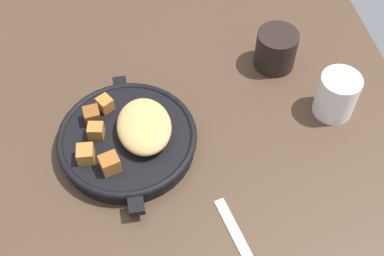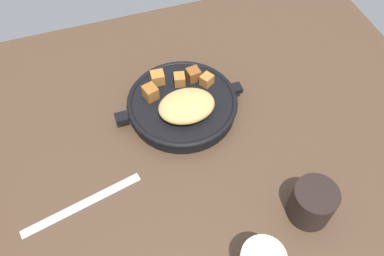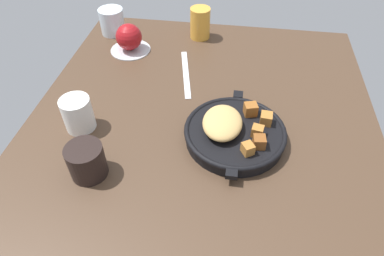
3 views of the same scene
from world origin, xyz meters
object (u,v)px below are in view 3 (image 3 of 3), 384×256
(water_glass_short, at_px, (112,21))
(white_creamer_pitcher, at_px, (78,114))
(butter_knife, at_px, (186,73))
(coffee_mug_dark, at_px, (87,161))
(cast_iron_skillet, at_px, (234,131))
(red_apple, at_px, (129,37))
(juice_glass_amber, at_px, (200,23))

(water_glass_short, bearing_deg, white_creamer_pitcher, -171.88)
(butter_knife, relative_size, coffee_mug_dark, 2.97)
(white_creamer_pitcher, xyz_separation_m, water_glass_short, (0.45, 0.06, -0.00))
(coffee_mug_dark, bearing_deg, white_creamer_pitcher, 28.39)
(cast_iron_skillet, xyz_separation_m, red_apple, (0.33, 0.34, 0.02))
(white_creamer_pitcher, relative_size, coffee_mug_dark, 1.07)
(water_glass_short, distance_m, juice_glass_amber, 0.29)
(red_apple, relative_size, juice_glass_amber, 0.81)
(cast_iron_skillet, relative_size, coffee_mug_dark, 3.59)
(coffee_mug_dark, relative_size, water_glass_short, 0.94)
(butter_knife, height_order, water_glass_short, water_glass_short)
(cast_iron_skillet, xyz_separation_m, butter_knife, (0.23, 0.15, -0.02))
(red_apple, height_order, butter_knife, red_apple)
(juice_glass_amber, bearing_deg, red_apple, 118.96)
(red_apple, distance_m, juice_glass_amber, 0.23)
(butter_knife, distance_m, white_creamer_pitcher, 0.33)
(cast_iron_skillet, height_order, butter_knife, cast_iron_skillet)
(cast_iron_skillet, relative_size, juice_glass_amber, 2.82)
(red_apple, xyz_separation_m, white_creamer_pitcher, (-0.35, 0.02, -0.00))
(red_apple, xyz_separation_m, butter_knife, (-0.10, -0.19, -0.04))
(juice_glass_amber, bearing_deg, coffee_mug_dark, 165.39)
(red_apple, relative_size, butter_knife, 0.35)
(cast_iron_skillet, height_order, white_creamer_pitcher, white_creamer_pitcher)
(white_creamer_pitcher, distance_m, juice_glass_amber, 0.51)
(cast_iron_skillet, relative_size, butter_knife, 1.21)
(coffee_mug_dark, relative_size, juice_glass_amber, 0.79)
(red_apple, relative_size, coffee_mug_dark, 1.03)
(butter_knife, bearing_deg, cast_iron_skillet, -159.89)
(water_glass_short, bearing_deg, butter_knife, -125.49)
(coffee_mug_dark, distance_m, water_glass_short, 0.59)
(white_creamer_pitcher, bearing_deg, juice_glass_amber, -25.90)
(red_apple, bearing_deg, water_glass_short, 41.11)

